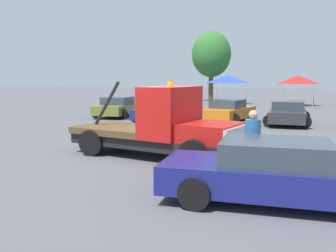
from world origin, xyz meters
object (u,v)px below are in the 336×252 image
object	(u,v)px
parked_car_olive	(119,107)
traffic_cone	(216,139)
person_near_truck	(252,140)
canopy_tent_blue	(227,79)
tree_center	(211,55)
foreground_car	(285,173)
canopy_tent_red	(298,80)
parked_car_navy	(163,111)
tow_truck	(164,128)
parked_car_charcoal	(288,113)
parked_car_orange	(229,111)

from	to	relation	value
parked_car_olive	traffic_cone	xyz separation A→B (m)	(8.96, -7.90, -0.40)
parked_car_olive	person_near_truck	bearing A→B (deg)	-144.23
canopy_tent_blue	tree_center	distance (m)	4.66
foreground_car	tree_center	size ratio (longest dim) A/B	0.72
canopy_tent_red	tree_center	size ratio (longest dim) A/B	0.38
canopy_tent_blue	traffic_cone	distance (m)	23.64
parked_car_olive	tree_center	xyz separation A→B (m)	(1.18, 17.95, 4.44)
parked_car_olive	parked_car_navy	world-z (taller)	same
tow_truck	traffic_cone	bearing A→B (deg)	78.66
tree_center	traffic_cone	size ratio (longest dim) A/B	13.78
foreground_car	person_near_truck	size ratio (longest dim) A/B	3.01
parked_car_navy	parked_car_charcoal	bearing A→B (deg)	-75.84
canopy_tent_red	tree_center	bearing A→B (deg)	160.70
parked_car_olive	canopy_tent_blue	bearing A→B (deg)	-20.24
parked_car_olive	parked_car_charcoal	size ratio (longest dim) A/B	1.06
parked_car_orange	canopy_tent_red	size ratio (longest dim) A/B	1.59
canopy_tent_red	tree_center	world-z (taller)	tree_center
parked_car_olive	tree_center	world-z (taller)	tree_center
canopy_tent_blue	tow_truck	bearing A→B (deg)	-80.66
person_near_truck	parked_car_navy	bearing A→B (deg)	-162.14
parked_car_olive	parked_car_orange	bearing A→B (deg)	-96.72
person_near_truck	traffic_cone	distance (m)	5.02
tow_truck	tree_center	distance (m)	29.76
person_near_truck	parked_car_navy	size ratio (longest dim) A/B	0.38
tow_truck	foreground_car	bearing A→B (deg)	-29.72
person_near_truck	canopy_tent_blue	bearing A→B (deg)	179.38
parked_car_charcoal	canopy_tent_red	distance (m)	14.97
parked_car_olive	parked_car_navy	size ratio (longest dim) A/B	0.99
foreground_car	canopy_tent_blue	size ratio (longest dim) A/B	1.66
parked_car_charcoal	tree_center	size ratio (longest dim) A/B	0.58
person_near_truck	tree_center	bearing A→B (deg)	-177.57
canopy_tent_blue	canopy_tent_red	distance (m)	6.71
canopy_tent_blue	canopy_tent_red	size ratio (longest dim) A/B	1.13
person_near_truck	parked_car_orange	bearing A→B (deg)	-179.49
canopy_tent_red	traffic_cone	xyz separation A→B (m)	(-1.47, -22.61, -2.16)
tow_truck	parked_car_navy	bearing A→B (deg)	121.61
canopy_tent_red	traffic_cone	size ratio (longest dim) A/B	5.28
parked_car_olive	canopy_tent_blue	size ratio (longest dim) A/B	1.42
foreground_car	parked_car_navy	distance (m)	14.97
canopy_tent_red	traffic_cone	world-z (taller)	canopy_tent_red
parked_car_olive	parked_car_navy	bearing A→B (deg)	-116.67
canopy_tent_red	tree_center	distance (m)	10.15
parked_car_olive	parked_car_navy	distance (m)	4.16
foreground_car	canopy_tent_blue	distance (m)	30.25
parked_car_orange	parked_car_olive	bearing A→B (deg)	98.15
parked_car_orange	parked_car_navy	bearing A→B (deg)	119.37
person_near_truck	parked_car_charcoal	xyz separation A→B (m)	(-0.21, 12.20, -0.40)
person_near_truck	parked_car_navy	xyz separation A→B (m)	(-7.26, 10.90, -0.40)
foreground_car	parked_car_charcoal	world-z (taller)	same
traffic_cone	parked_car_orange	bearing A→B (deg)	100.09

